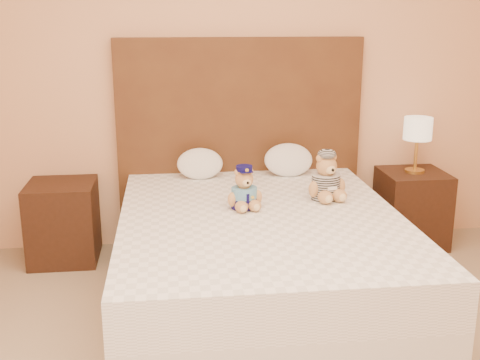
# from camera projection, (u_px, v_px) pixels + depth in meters

# --- Properties ---
(bed) EXTENTS (1.60, 2.00, 0.55)m
(bed) POSITION_uv_depth(u_px,v_px,m) (260.00, 259.00, 3.51)
(bed) COLOR white
(bed) RESTS_ON ground
(headboard) EXTENTS (1.75, 0.08, 1.50)m
(headboard) POSITION_uv_depth(u_px,v_px,m) (240.00, 143.00, 4.35)
(headboard) COLOR #533219
(headboard) RESTS_ON ground
(nightstand_left) EXTENTS (0.45, 0.45, 0.55)m
(nightstand_left) POSITION_uv_depth(u_px,v_px,m) (63.00, 222.00, 4.13)
(nightstand_left) COLOR #321A10
(nightstand_left) RESTS_ON ground
(nightstand_right) EXTENTS (0.45, 0.45, 0.55)m
(nightstand_right) POSITION_uv_depth(u_px,v_px,m) (412.00, 208.00, 4.42)
(nightstand_right) COLOR #321A10
(nightstand_right) RESTS_ON ground
(lamp) EXTENTS (0.20, 0.20, 0.40)m
(lamp) POSITION_uv_depth(u_px,v_px,m) (418.00, 131.00, 4.27)
(lamp) COLOR gold
(lamp) RESTS_ON nightstand_right
(teddy_police) EXTENTS (0.26, 0.25, 0.26)m
(teddy_police) POSITION_uv_depth(u_px,v_px,m) (244.00, 187.00, 3.51)
(teddy_police) COLOR #B37645
(teddy_police) RESTS_ON bed
(teddy_prisoner) EXTENTS (0.31, 0.31, 0.29)m
(teddy_prisoner) POSITION_uv_depth(u_px,v_px,m) (326.00, 176.00, 3.68)
(teddy_prisoner) COLOR #B37645
(teddy_prisoner) RESTS_ON bed
(pillow_left) EXTENTS (0.32, 0.21, 0.22)m
(pillow_left) POSITION_uv_depth(u_px,v_px,m) (200.00, 162.00, 4.17)
(pillow_left) COLOR white
(pillow_left) RESTS_ON bed
(pillow_right) EXTENTS (0.34, 0.22, 0.24)m
(pillow_right) POSITION_uv_depth(u_px,v_px,m) (288.00, 158.00, 4.24)
(pillow_right) COLOR white
(pillow_right) RESTS_ON bed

